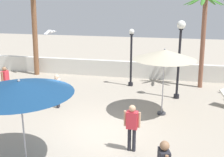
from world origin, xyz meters
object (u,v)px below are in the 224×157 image
object	(u,v)px
palm_tree_0	(203,29)
lamp_post_0	(131,55)
patio_umbrella_2	(19,88)
palm_tree_1	(34,18)
patio_umbrella_0	(165,55)
guest_3	(57,88)
seagull_0	(51,32)
guest_1	(132,124)
guest_2	(5,79)
lamp_post_1	(180,47)

from	to	relation	value
palm_tree_0	lamp_post_0	bearing A→B (deg)	-171.53
patio_umbrella_2	palm_tree_1	xyz separation A→B (m)	(-4.57, 9.82, 1.25)
patio_umbrella_0	guest_3	xyz separation A→B (m)	(-4.79, -0.22, -1.71)
seagull_0	guest_1	bearing A→B (deg)	-34.04
lamp_post_0	guest_2	xyz separation A→B (m)	(-6.08, -3.21, -0.88)
patio_umbrella_0	palm_tree_0	world-z (taller)	palm_tree_0
patio_umbrella_0	guest_2	xyz separation A→B (m)	(-8.04, 0.64, -1.72)
palm_tree_0	guest_3	size ratio (longest dim) A/B	3.27
patio_umbrella_0	palm_tree_0	size ratio (longest dim) A/B	0.56
patio_umbrella_2	guest_1	world-z (taller)	patio_umbrella_2
patio_umbrella_0	guest_2	size ratio (longest dim) A/B	1.85
patio_umbrella_2	guest_3	size ratio (longest dim) A/B	1.93
patio_umbrella_0	patio_umbrella_2	distance (m)	6.18
guest_1	guest_3	world-z (taller)	guest_1
palm_tree_1	lamp_post_1	distance (m)	9.59
lamp_post_0	guest_2	size ratio (longest dim) A/B	2.09
guest_2	lamp_post_0	bearing A→B (deg)	27.83
palm_tree_1	lamp_post_0	size ratio (longest dim) A/B	1.84
palm_tree_1	guest_3	size ratio (longest dim) A/B	3.81
seagull_0	guest_2	bearing A→B (deg)	158.20
patio_umbrella_2	palm_tree_0	world-z (taller)	palm_tree_0
patio_umbrella_2	guest_3	xyz separation A→B (m)	(-0.91, 4.58, -1.53)
patio_umbrella_0	lamp_post_0	distance (m)	4.40
palm_tree_1	guest_1	distance (m)	11.59
patio_umbrella_2	lamp_post_1	xyz separation A→B (m)	(4.55, 7.05, 0.15)
guest_3	palm_tree_0	bearing A→B (deg)	34.73
patio_umbrella_0	guest_3	world-z (taller)	patio_umbrella_0
guest_1	guest_3	xyz separation A→B (m)	(-3.93, 3.08, -0.02)
lamp_post_0	guest_3	bearing A→B (deg)	-124.83
patio_umbrella_2	guest_1	distance (m)	3.70
patio_umbrella_2	lamp_post_1	world-z (taller)	lamp_post_1
lamp_post_1	patio_umbrella_0	bearing A→B (deg)	-106.45
guest_1	guest_3	size ratio (longest dim) A/B	1.02
palm_tree_1	palm_tree_0	bearing A→B (deg)	-3.26
guest_1	guest_3	distance (m)	5.00
lamp_post_0	lamp_post_1	bearing A→B (deg)	-31.39
patio_umbrella_0	palm_tree_0	distance (m)	4.87
lamp_post_1	guest_2	bearing A→B (deg)	-169.54
guest_1	guest_2	bearing A→B (deg)	151.22
patio_umbrella_2	guest_2	xyz separation A→B (m)	(-4.15, 5.45, -1.54)
seagull_0	patio_umbrella_2	bearing A→B (deg)	-78.16
lamp_post_0	lamp_post_1	distance (m)	3.18
patio_umbrella_2	lamp_post_1	bearing A→B (deg)	57.19
lamp_post_1	guest_2	xyz separation A→B (m)	(-8.70, -1.61, -1.69)
palm_tree_0	guest_2	distance (m)	10.91
seagull_0	lamp_post_1	bearing A→B (deg)	28.36
guest_1	lamp_post_0	bearing A→B (deg)	98.75
patio_umbrella_0	palm_tree_1	distance (m)	9.88
lamp_post_1	guest_1	world-z (taller)	lamp_post_1
lamp_post_1	palm_tree_0	bearing A→B (deg)	60.20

